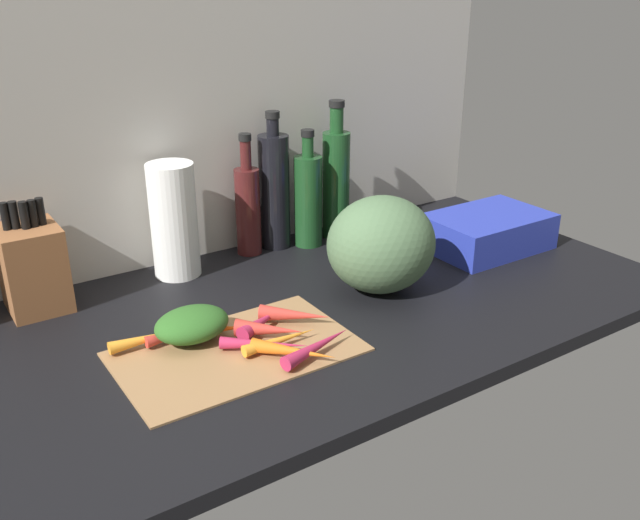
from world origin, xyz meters
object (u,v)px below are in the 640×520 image
object	(u,v)px
carrot_0	(264,344)
carrot_9	(260,322)
carrot_8	(296,314)
bottle_0	(248,208)
bottle_2	(308,199)
carrot_1	(293,351)
carrot_5	(280,340)
carrot_6	(215,330)
dish_rack	(487,231)
knife_block	(33,267)
winter_squash	(381,244)
bottle_3	(336,181)
carrot_10	(149,338)
carrot_7	(196,333)
carrot_3	(269,330)
carrot_4	(173,333)
bottle_1	(274,190)
cutting_board	(237,351)
carrot_2	(318,346)
paper_towel_roll	(174,221)

from	to	relation	value
carrot_0	carrot_9	distance (cm)	7.81
carrot_0	carrot_8	bearing A→B (deg)	29.83
bottle_0	bottle_2	xyz separation A→B (cm)	(15.08, -3.29, 0.42)
carrot_1	carrot_5	xyz separation A→B (cm)	(0.30, 5.10, -0.23)
carrot_6	carrot_8	world-z (taller)	carrot_8
dish_rack	carrot_0	bearing A→B (deg)	-168.64
knife_block	carrot_8	bearing A→B (deg)	-42.12
winter_squash	bottle_3	size ratio (longest dim) A/B	0.68
carrot_5	dish_rack	xyz separation A→B (cm)	(68.28, 14.56, 2.48)
bottle_3	carrot_10	bearing A→B (deg)	-155.02
carrot_5	carrot_8	bearing A→B (deg)	40.63
carrot_1	carrot_7	distance (cm)	19.27
carrot_10	knife_block	size ratio (longest dim) A/B	0.64
carrot_5	winter_squash	world-z (taller)	winter_squash
carrot_3	carrot_4	bearing A→B (deg)	147.71
carrot_4	winter_squash	size ratio (longest dim) A/B	0.46
carrot_6	winter_squash	distance (cm)	40.55
carrot_1	carrot_9	world-z (taller)	carrot_9
carrot_1	bottle_0	size ratio (longest dim) A/B	0.53
carrot_5	bottle_1	distance (cm)	53.24
knife_block	cutting_board	bearing A→B (deg)	-56.69
carrot_6	carrot_4	bearing A→B (deg)	155.54
carrot_2	carrot_5	world-z (taller)	carrot_2
carrot_3	knife_block	bearing A→B (deg)	130.16
cutting_board	bottle_3	bearing A→B (deg)	38.57
cutting_board	carrot_8	world-z (taller)	carrot_8
bottle_1	bottle_3	xyz separation A→B (cm)	(16.59, -2.56, 0.19)
carrot_10	bottle_3	size ratio (longest dim) A/B	0.42
carrot_5	carrot_10	distance (cm)	24.16
carrot_2	knife_block	world-z (taller)	knife_block
carrot_10	dish_rack	world-z (taller)	dish_rack
cutting_board	bottle_0	world-z (taller)	bottle_0
carrot_3	dish_rack	distance (cm)	69.44
carrot_9	carrot_3	bearing A→B (deg)	-93.40
dish_rack	carrot_1	bearing A→B (deg)	-164.00
bottle_2	bottle_3	distance (cm)	9.67
carrot_4	carrot_5	world-z (taller)	same
carrot_8	carrot_9	size ratio (longest dim) A/B	1.21
carrot_2	carrot_5	bearing A→B (deg)	125.82
carrot_4	bottle_3	distance (cm)	65.55
carrot_7	knife_block	xyz separation A→B (cm)	(-20.65, 32.20, 6.63)
carrot_1	paper_towel_roll	distance (cm)	48.65
bottle_1	carrot_8	bearing A→B (deg)	-114.95
knife_block	carrot_1	bearing A→B (deg)	-55.53
carrot_8	paper_towel_roll	distance (cm)	38.79
carrot_3	carrot_4	world-z (taller)	carrot_3
cutting_board	bottle_3	size ratio (longest dim) A/B	1.23
carrot_9	dish_rack	size ratio (longest dim) A/B	0.39
carrot_9	dish_rack	xyz separation A→B (cm)	(68.34, 7.23, 2.10)
carrot_10	winter_squash	size ratio (longest dim) A/B	0.62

